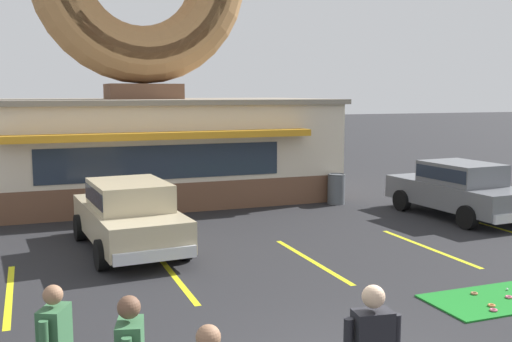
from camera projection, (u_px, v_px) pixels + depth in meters
name	position (u px, v px, depth m)	size (l,w,h in m)	color
donut_shop_building	(143.00, 88.00, 19.96)	(12.30, 6.75, 10.96)	brown
mini_donut_near_left	(492.00, 305.00, 10.00)	(0.13, 0.13, 0.04)	#D17F47
mini_donut_near_right	(494.00, 310.00, 9.79)	(0.13, 0.13, 0.04)	#D8667F
mini_donut_mid_left	(474.00, 293.00, 10.60)	(0.13, 0.13, 0.04)	#A5724C
mini_donut_far_centre	(509.00, 297.00, 10.41)	(0.13, 0.13, 0.04)	#D8667F
golf_ball	(507.00, 289.00, 10.81)	(0.04, 0.04, 0.04)	white
car_grey	(458.00, 187.00, 17.19)	(2.18, 4.65, 1.60)	slate
car_champagne	(129.00, 213.00, 13.57)	(2.23, 4.67, 1.60)	#BCAD89
trash_bin	(336.00, 188.00, 19.31)	(0.57, 0.57, 0.97)	#51565B
parking_stripe_left	(9.00, 294.00, 10.71)	(0.12, 3.60, 0.01)	yellow
parking_stripe_mid_left	(174.00, 276.00, 11.77)	(0.12, 3.60, 0.01)	yellow
parking_stripe_centre	(311.00, 260.00, 12.83)	(0.12, 3.60, 0.01)	yellow
parking_stripe_mid_right	(428.00, 248.00, 13.88)	(0.12, 3.60, 0.01)	yellow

